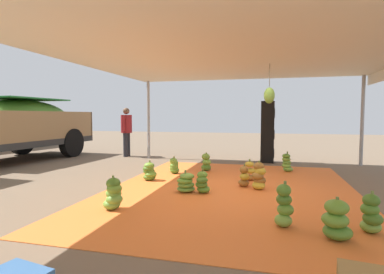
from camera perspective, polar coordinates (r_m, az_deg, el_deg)
The scene contains 18 objects.
ground_plane at distance 7.20m, azimuth -17.41°, elevation -7.92°, with size 40.00×40.00×0.00m, color brown.
tarp_orange at distance 6.20m, azimuth 7.26°, elevation -9.64°, with size 6.27×4.74×0.01m, color orange.
tent_canopy at distance 6.13m, azimuth 8.36°, elevation 14.67°, with size 8.00×7.00×2.68m.
banana_bunch_0 at distance 6.41m, azimuth 9.65°, elevation -7.36°, with size 0.29×0.29×0.47m.
banana_bunch_1 at distance 7.76m, azimuth -3.33°, elevation -5.41°, with size 0.31×0.32×0.44m.
banana_bunch_2 at distance 4.98m, azimuth -14.39°, elevation -10.32°, with size 0.35×0.36×0.53m.
banana_bunch_3 at distance 8.12m, azimuth 2.66°, elevation -4.80°, with size 0.35×0.35×0.49m.
banana_bunch_4 at distance 6.24m, azimuth 12.33°, elevation -7.22°, with size 0.36×0.36×0.57m.
banana_bunch_5 at distance 4.49m, azimuth 30.31°, elevation -12.40°, with size 0.37×0.33×0.53m.
banana_bunch_6 at distance 5.91m, azimuth -1.14°, elevation -8.58°, with size 0.47×0.47×0.42m.
banana_bunch_7 at distance 8.40m, azimuth 17.19°, elevation -4.65°, with size 0.36×0.37×0.52m.
banana_bunch_8 at distance 4.09m, azimuth 25.24°, elevation -13.95°, with size 0.47×0.47×0.51m.
banana_bunch_9 at distance 5.82m, azimuth 1.96°, elevation -8.52°, with size 0.35×0.33×0.46m.
banana_bunch_10 at distance 4.32m, azimuth 16.73°, elevation -12.24°, with size 0.34×0.32×0.60m.
banana_bunch_11 at distance 7.02m, azimuth -7.91°, elevation -6.43°, with size 0.38×0.42×0.45m.
banana_bunch_12 at distance 7.06m, azimuth 10.65°, elevation -6.34°, with size 0.33×0.36×0.48m.
worker_0 at distance 11.19m, azimuth -12.07°, elevation 1.62°, with size 0.64×0.39×1.74m.
speaker_stack at distance 9.87m, azimuth 13.82°, elevation 0.92°, with size 0.49×0.43×1.91m.
Camera 1 is at (-5.99, -0.73, 1.47)m, focal length 28.72 mm.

